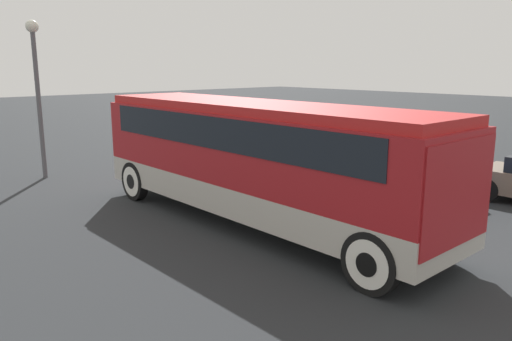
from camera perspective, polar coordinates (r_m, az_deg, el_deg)
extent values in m
plane|color=#26282B|center=(13.08, 0.00, -6.06)|extent=(120.00, 120.00, 0.00)
cube|color=#B7B2A8|center=(12.84, 0.00, -2.40)|extent=(10.68, 2.57, 0.73)
cube|color=maroon|center=(12.60, 0.00, 2.93)|extent=(10.68, 2.57, 1.69)
cube|color=black|center=(12.54, 0.00, 4.81)|extent=(9.40, 2.61, 0.76)
cube|color=#B21E1E|center=(12.48, 0.00, 7.27)|extent=(10.46, 2.36, 0.22)
cube|color=maroon|center=(9.52, 21.37, -2.37)|extent=(0.36, 2.47, 1.93)
cylinder|color=black|center=(9.30, 13.03, -10.22)|extent=(1.17, 0.28, 1.17)
cylinder|color=silver|center=(9.30, 13.03, -10.22)|extent=(0.91, 0.30, 0.91)
cylinder|color=black|center=(9.30, 13.03, -10.22)|extent=(0.44, 0.32, 0.44)
cylinder|color=black|center=(11.20, 20.05, -6.79)|extent=(1.17, 0.28, 1.17)
cylinder|color=silver|center=(11.20, 20.05, -6.79)|extent=(0.91, 0.30, 0.91)
cylinder|color=black|center=(11.20, 20.05, -6.79)|extent=(0.44, 0.32, 0.44)
cylinder|color=black|center=(15.65, -13.67, -1.17)|extent=(1.17, 0.28, 1.17)
cylinder|color=silver|center=(15.65, -13.67, -1.17)|extent=(0.91, 0.30, 0.91)
cylinder|color=black|center=(15.65, -13.67, -1.17)|extent=(0.44, 0.32, 0.44)
cylinder|color=black|center=(16.85, -6.64, 0.02)|extent=(1.17, 0.28, 1.17)
cylinder|color=silver|center=(16.85, -6.64, 0.02)|extent=(0.91, 0.30, 0.91)
cylinder|color=black|center=(16.85, -6.64, 0.02)|extent=(0.44, 0.32, 0.44)
cylinder|color=black|center=(16.62, 24.95, -2.01)|extent=(0.71, 0.22, 0.71)
cylinder|color=black|center=(16.62, 24.95, -2.01)|extent=(0.27, 0.26, 0.27)
cylinder|color=black|center=(18.08, 26.99, -1.14)|extent=(0.71, 0.22, 0.71)
cylinder|color=black|center=(18.08, 26.99, -1.14)|extent=(0.27, 0.26, 0.27)
cube|color=navy|center=(16.22, 15.96, -0.92)|extent=(4.17, 1.72, 0.62)
cube|color=black|center=(16.19, 15.58, 1.27)|extent=(2.17, 1.55, 0.60)
cylinder|color=black|center=(14.84, 19.58, -3.23)|extent=(0.67, 0.22, 0.67)
cylinder|color=black|center=(14.84, 19.58, -3.23)|extent=(0.25, 0.26, 0.25)
cylinder|color=black|center=(16.18, 22.21, -2.21)|extent=(0.67, 0.22, 0.67)
cylinder|color=black|center=(16.18, 22.21, -2.21)|extent=(0.25, 0.26, 0.25)
cylinder|color=black|center=(16.56, 9.75, -1.17)|extent=(0.67, 0.22, 0.67)
cylinder|color=black|center=(16.56, 9.75, -1.17)|extent=(0.25, 0.26, 0.25)
cylinder|color=black|center=(17.76, 12.85, -0.40)|extent=(0.67, 0.22, 0.67)
cylinder|color=black|center=(17.76, 12.85, -0.40)|extent=(0.25, 0.26, 0.25)
cylinder|color=#515156|center=(19.52, -23.53, 6.71)|extent=(0.16, 0.16, 5.18)
sphere|color=silver|center=(19.51, -24.23, 14.81)|extent=(0.44, 0.44, 0.44)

